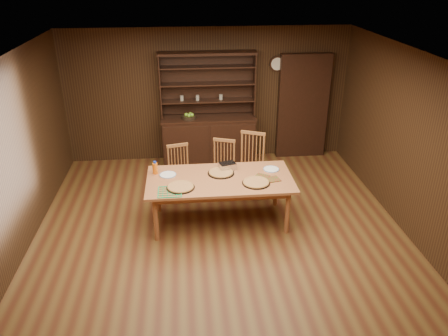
{
  "coord_description": "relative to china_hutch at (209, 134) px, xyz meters",
  "views": [
    {
      "loc": [
        -0.48,
        -5.32,
        3.69
      ],
      "look_at": [
        0.08,
        0.4,
        0.95
      ],
      "focal_mm": 35.0,
      "sensor_mm": 36.0,
      "label": 1
    }
  ],
  "objects": [
    {
      "name": "chair_center",
      "position": [
        0.15,
        -1.38,
        -0.08
      ],
      "size": [
        0.51,
        0.5,
        0.98
      ],
      "rotation": [
        0.0,
        0.0,
        -0.35
      ],
      "color": "#A16037",
      "rests_on": "floor"
    },
    {
      "name": "china_hutch",
      "position": [
        0.0,
        0.0,
        0.0
      ],
      "size": [
        1.84,
        0.52,
        2.17
      ],
      "color": "black",
      "rests_on": "floor"
    },
    {
      "name": "chair_left",
      "position": [
        -0.58,
        -1.41,
        -0.1
      ],
      "size": [
        0.46,
        0.44,
        0.94
      ],
      "rotation": [
        0.0,
        0.0,
        0.23
      ],
      "color": "#A16037",
      "rests_on": "floor"
    },
    {
      "name": "cooling_rack",
      "position": [
        -0.72,
        -2.65,
        0.16
      ],
      "size": [
        0.42,
        0.42,
        0.01
      ],
      "primitive_type": null,
      "rotation": [
        0.0,
        0.0,
        -0.42
      ],
      "color": "#0CA358",
      "rests_on": "dining_table"
    },
    {
      "name": "foil_dish",
      "position": [
        0.17,
        -1.97,
        0.2
      ],
      "size": [
        0.29,
        0.24,
        0.1
      ],
      "primitive_type": "cube",
      "rotation": [
        0.0,
        0.0,
        0.28
      ],
      "color": "silver",
      "rests_on": "dining_table"
    },
    {
      "name": "room_shell",
      "position": [
        0.0,
        -2.75,
        0.98
      ],
      "size": [
        6.0,
        6.0,
        6.0
      ],
      "color": "silver",
      "rests_on": "floor"
    },
    {
      "name": "plate_right",
      "position": [
        0.84,
        -2.06,
        0.16
      ],
      "size": [
        0.25,
        0.25,
        0.02
      ],
      "color": "white",
      "rests_on": "dining_table"
    },
    {
      "name": "pot_holder_b",
      "position": [
        0.65,
        -2.32,
        0.16
      ],
      "size": [
        0.28,
        0.28,
        0.02
      ],
      "primitive_type": "cube",
      "rotation": [
        0.0,
        0.0,
        -0.59
      ],
      "color": "#A4121E",
      "rests_on": "dining_table"
    },
    {
      "name": "wall_clock",
      "position": [
        1.35,
        0.2,
        1.3
      ],
      "size": [
        0.3,
        0.05,
        0.3
      ],
      "color": "black",
      "rests_on": "room_shell"
    },
    {
      "name": "dining_table",
      "position": [
        0.02,
        -2.29,
        0.09
      ],
      "size": [
        2.18,
        1.09,
        0.75
      ],
      "color": "#AB673B",
      "rests_on": "floor"
    },
    {
      "name": "fruit_bowl",
      "position": [
        -0.38,
        -0.07,
        0.39
      ],
      "size": [
        0.28,
        0.28,
        0.12
      ],
      "color": "black",
      "rests_on": "china_hutch"
    },
    {
      "name": "floor",
      "position": [
        0.0,
        -2.75,
        -0.6
      ],
      "size": [
        6.0,
        6.0,
        0.0
      ],
      "primitive_type": "plane",
      "color": "brown",
      "rests_on": "ground"
    },
    {
      "name": "doorway",
      "position": [
        1.9,
        0.15,
        0.45
      ],
      "size": [
        1.0,
        0.18,
        2.1
      ],
      "primitive_type": "cube",
      "color": "black",
      "rests_on": "floor"
    },
    {
      "name": "plate_left",
      "position": [
        -0.75,
        -2.11,
        0.16
      ],
      "size": [
        0.25,
        0.25,
        0.02
      ],
      "color": "white",
      "rests_on": "dining_table"
    },
    {
      "name": "pot_holder_a",
      "position": [
        0.81,
        -2.4,
        0.16
      ],
      "size": [
        0.22,
        0.22,
        0.01
      ],
      "primitive_type": "cube",
      "rotation": [
        0.0,
        0.0,
        0.23
      ],
      "color": "#A4121E",
      "rests_on": "dining_table"
    },
    {
      "name": "juice_bottle",
      "position": [
        -0.94,
        -2.03,
        0.25
      ],
      "size": [
        0.08,
        0.08,
        0.2
      ],
      "color": "orange",
      "rests_on": "dining_table"
    },
    {
      "name": "pizza_left",
      "position": [
        -0.56,
        -2.53,
        0.17
      ],
      "size": [
        0.41,
        0.41,
        0.04
      ],
      "color": "black",
      "rests_on": "dining_table"
    },
    {
      "name": "chair_right",
      "position": [
        0.63,
        -1.37,
        -0.01
      ],
      "size": [
        0.58,
        0.57,
        1.09
      ],
      "rotation": [
        0.0,
        0.0,
        -0.41
      ],
      "color": "#A16037",
      "rests_on": "floor"
    },
    {
      "name": "pizza_right",
      "position": [
        0.53,
        -2.5,
        0.17
      ],
      "size": [
        0.41,
        0.41,
        0.04
      ],
      "color": "black",
      "rests_on": "dining_table"
    },
    {
      "name": "pizza_center",
      "position": [
        0.05,
        -2.12,
        0.17
      ],
      "size": [
        0.41,
        0.41,
        0.04
      ],
      "color": "black",
      "rests_on": "dining_table"
    }
  ]
}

